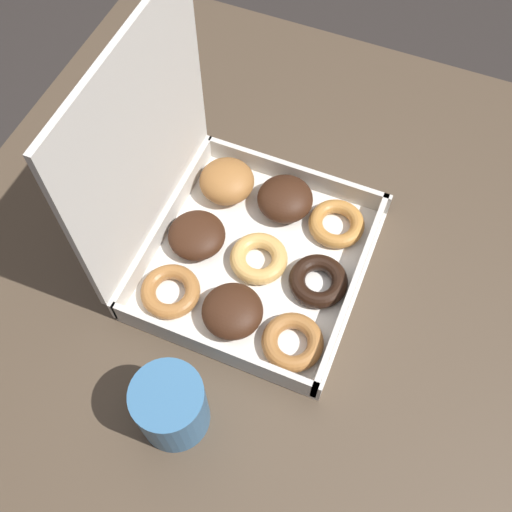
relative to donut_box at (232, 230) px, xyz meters
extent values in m
plane|color=#2D2826|center=(-0.05, -0.04, -0.80)|extent=(8.00, 8.00, 0.00)
cube|color=#4C3D2D|center=(-0.05, -0.04, -0.07)|extent=(1.06, 0.91, 0.03)
cylinder|color=#4C3D2D|center=(0.43, -0.45, -0.44)|extent=(0.06, 0.06, 0.71)
cylinder|color=#4C3D2D|center=(0.43, 0.36, -0.44)|extent=(0.06, 0.06, 0.71)
cube|color=silver|center=(-0.01, -0.04, -0.05)|extent=(0.30, 0.28, 0.01)
cube|color=beige|center=(-0.01, -0.17, -0.03)|extent=(0.30, 0.01, 0.04)
cube|color=beige|center=(-0.01, 0.10, -0.03)|extent=(0.30, 0.01, 0.04)
cube|color=beige|center=(-0.15, -0.04, -0.03)|extent=(0.01, 0.28, 0.04)
cube|color=beige|center=(0.14, -0.04, -0.03)|extent=(0.01, 0.28, 0.04)
cube|color=beige|center=(-0.01, 0.11, 0.13)|extent=(0.30, 0.01, 0.29)
torus|color=#9E6633|center=(-0.10, -0.13, -0.04)|extent=(0.08, 0.08, 0.02)
torus|color=black|center=(-0.01, -0.13, -0.04)|extent=(0.08, 0.08, 0.02)
torus|color=#B77A38|center=(0.09, -0.12, -0.04)|extent=(0.08, 0.08, 0.02)
ellipsoid|color=#381E11|center=(-0.10, -0.04, -0.03)|extent=(0.08, 0.08, 0.04)
torus|color=tan|center=(-0.01, -0.04, -0.04)|extent=(0.08, 0.08, 0.02)
ellipsoid|color=#381E11|center=(0.09, -0.04, -0.03)|extent=(0.08, 0.08, 0.04)
torus|color=#9E6633|center=(-0.10, 0.05, -0.04)|extent=(0.08, 0.08, 0.02)
ellipsoid|color=#381E11|center=(-0.01, 0.05, -0.03)|extent=(0.08, 0.08, 0.04)
ellipsoid|color=#9E6633|center=(0.09, 0.05, -0.03)|extent=(0.08, 0.08, 0.05)
cylinder|color=teal|center=(-0.24, -0.03, -0.01)|extent=(0.08, 0.08, 0.10)
cylinder|color=black|center=(-0.24, -0.03, 0.04)|extent=(0.07, 0.07, 0.01)
camera|label=1|loc=(-0.38, -0.19, 0.68)|focal=42.00mm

